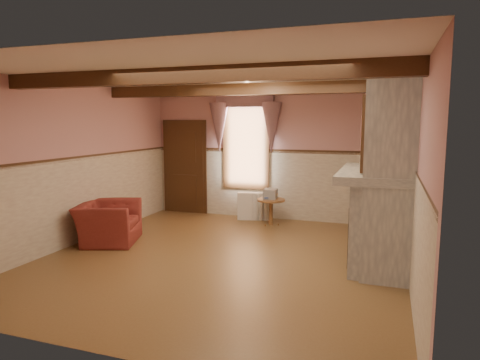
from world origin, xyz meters
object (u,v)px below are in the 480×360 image
(armchair, at_px, (108,223))
(bowl, at_px, (376,169))
(side_table, at_px, (271,212))
(radiator, at_px, (254,206))
(mantel_clock, at_px, (378,160))
(oil_lamp, at_px, (378,158))

(armchair, relative_size, bowl, 3.20)
(side_table, relative_size, radiator, 0.82)
(radiator, bearing_deg, mantel_clock, -45.36)
(mantel_clock, bearing_deg, armchair, -168.10)
(mantel_clock, bearing_deg, oil_lamp, 90.00)
(armchair, height_order, side_table, armchair)
(side_table, relative_size, oil_lamp, 2.05)
(radiator, distance_m, bowl, 3.67)
(armchair, relative_size, mantel_clock, 4.58)
(radiator, bearing_deg, armchair, -140.99)
(side_table, distance_m, radiator, 0.60)
(oil_lamp, bearing_deg, radiator, 149.29)
(side_table, xyz_separation_m, mantel_clock, (2.09, -1.23, 1.25))
(armchair, height_order, bowl, bowl)
(armchair, xyz_separation_m, bowl, (4.49, 0.18, 1.11))
(armchair, distance_m, radiator, 3.17)
(radiator, distance_m, oil_lamp, 3.25)
(side_table, distance_m, mantel_clock, 2.73)
(mantel_clock, bearing_deg, side_table, 149.48)
(side_table, bearing_deg, oil_lamp, -29.48)
(side_table, relative_size, mantel_clock, 2.40)
(mantel_clock, bearing_deg, radiator, 148.46)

